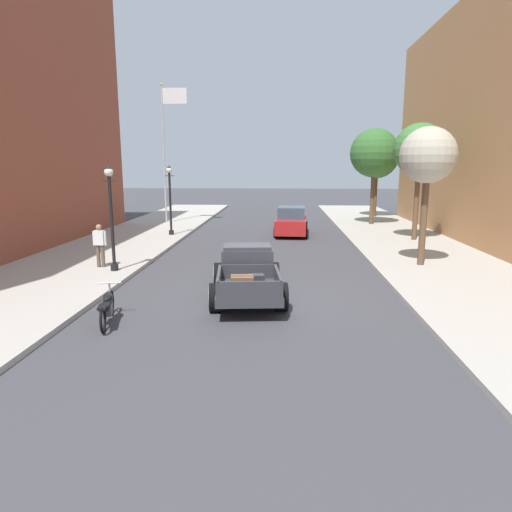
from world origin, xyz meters
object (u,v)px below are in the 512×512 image
at_px(street_lamp_far, 170,195).
at_px(street_tree_third, 374,153).
at_px(street_tree_nearest, 428,157).
at_px(motorcycle_parked, 107,306).
at_px(street_lamp_near, 111,210).
at_px(pedestrian_sidewalk_left, 100,243).
at_px(street_tree_second, 420,150).
at_px(flagpole, 167,139).
at_px(street_tree_farthest, 377,157).
at_px(hotrod_truck_gunmetal, 247,272).
at_px(car_background_red, 291,222).

distance_m(street_lamp_far, street_tree_third, 13.66).
distance_m(street_tree_nearest, street_tree_third, 12.96).
bearing_deg(motorcycle_parked, street_tree_nearest, 35.05).
height_order(motorcycle_parked, street_lamp_near, street_lamp_near).
xyz_separation_m(street_lamp_far, street_tree_third, (12.25, 5.56, 2.40)).
relative_size(pedestrian_sidewalk_left, street_tree_second, 0.28).
relative_size(pedestrian_sidewalk_left, flagpole, 0.18).
distance_m(motorcycle_parked, street_lamp_far, 14.58).
bearing_deg(street_lamp_near, street_tree_second, 31.41).
distance_m(street_lamp_near, flagpole, 15.24).
height_order(pedestrian_sidewalk_left, street_lamp_far, street_lamp_far).
distance_m(pedestrian_sidewalk_left, street_tree_second, 16.23).
xyz_separation_m(street_lamp_near, street_tree_third, (12.19, 14.63, 2.40)).
distance_m(motorcycle_parked, street_tree_farthest, 27.57).
height_order(street_lamp_far, street_tree_nearest, street_tree_nearest).
bearing_deg(motorcycle_parked, hotrod_truck_gunmetal, 39.31).
xyz_separation_m(motorcycle_parked, street_tree_second, (11.44, 13.31, 4.32)).
xyz_separation_m(motorcycle_parked, street_tree_third, (10.43, 19.89, 4.35)).
bearing_deg(street_tree_second, street_lamp_far, 175.59).
height_order(flagpole, street_tree_second, flagpole).
height_order(street_lamp_near, street_tree_farthest, street_tree_farthest).
distance_m(car_background_red, street_tree_farthest, 11.79).
relative_size(hotrod_truck_gunmetal, car_background_red, 1.15).
distance_m(motorcycle_parked, street_lamp_near, 5.88).
bearing_deg(pedestrian_sidewalk_left, car_background_red, 52.74).
bearing_deg(street_tree_second, street_tree_third, 98.66).
xyz_separation_m(pedestrian_sidewalk_left, flagpole, (-0.82, 14.22, 4.68)).
bearing_deg(pedestrian_sidewalk_left, hotrod_truck_gunmetal, -27.51).
relative_size(street_lamp_far, street_tree_farthest, 0.63).
distance_m(car_background_red, flagpole, 10.64).
distance_m(car_background_red, street_tree_nearest, 10.61).
relative_size(car_background_red, street_tree_third, 0.70).
xyz_separation_m(street_lamp_far, street_tree_farthest, (13.40, 10.33, 2.23)).
bearing_deg(street_lamp_far, motorcycle_parked, -82.79).
relative_size(car_background_red, street_tree_nearest, 0.83).
xyz_separation_m(pedestrian_sidewalk_left, street_tree_third, (12.92, 14.07, 3.70)).
distance_m(street_lamp_near, street_lamp_far, 9.08).
relative_size(hotrod_truck_gunmetal, motorcycle_parked, 2.43).
distance_m(car_background_red, street_lamp_near, 12.52).
bearing_deg(street_tree_farthest, street_lamp_far, -142.39).
bearing_deg(street_tree_nearest, motorcycle_parked, -144.95).
height_order(street_lamp_far, street_tree_farthest, street_tree_farthest).
bearing_deg(car_background_red, pedestrian_sidewalk_left, -127.26).
bearing_deg(street_tree_third, pedestrian_sidewalk_left, -132.55).
bearing_deg(street_tree_second, street_lamp_near, -148.59).
relative_size(street_tree_nearest, street_tree_farthest, 0.87).
height_order(hotrod_truck_gunmetal, street_lamp_near, street_lamp_near).
bearing_deg(pedestrian_sidewalk_left, flagpole, 93.31).
bearing_deg(street_tree_second, hotrod_truck_gunmetal, -127.37).
relative_size(hotrod_truck_gunmetal, street_tree_second, 0.84).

